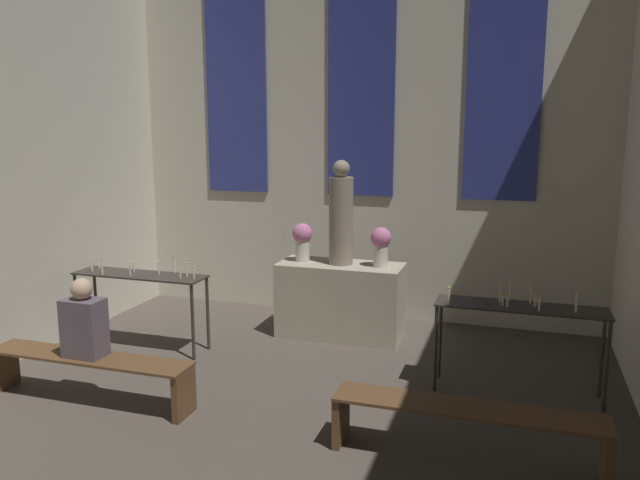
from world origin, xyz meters
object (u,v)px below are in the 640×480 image
(altar, at_px, (340,300))
(flower_vase_right, at_px, (381,244))
(statue, at_px, (341,217))
(candle_rack_left, at_px, (140,284))
(flower_vase_left, at_px, (302,239))
(pew_back_right, at_px, (466,421))
(candle_rack_right, at_px, (520,318))
(pew_back_left, at_px, (89,368))
(person_seated, at_px, (84,323))

(altar, height_order, flower_vase_right, flower_vase_right)
(altar, bearing_deg, statue, 0.00)
(statue, relative_size, flower_vase_right, 2.65)
(candle_rack_left, bearing_deg, altar, 27.74)
(flower_vase_left, relative_size, pew_back_right, 0.23)
(statue, distance_m, flower_vase_right, 0.56)
(candle_rack_right, distance_m, pew_back_left, 4.00)
(flower_vase_left, bearing_deg, flower_vase_right, 0.00)
(flower_vase_right, relative_size, candle_rack_left, 0.30)
(altar, bearing_deg, pew_back_left, -124.49)
(candle_rack_left, distance_m, person_seated, 1.43)
(flower_vase_left, distance_m, person_seated, 2.77)
(person_seated, bearing_deg, altar, 55.30)
(flower_vase_right, height_order, candle_rack_right, flower_vase_right)
(person_seated, bearing_deg, flower_vase_right, 48.41)
(candle_rack_right, relative_size, pew_back_right, 0.77)
(statue, relative_size, candle_rack_right, 0.79)
(candle_rack_right, distance_m, person_seated, 3.99)
(statue, relative_size, pew_back_right, 0.61)
(flower_vase_right, distance_m, candle_rack_right, 1.94)
(person_seated, bearing_deg, statue, 55.30)
(flower_vase_left, height_order, candle_rack_left, flower_vase_left)
(flower_vase_left, bearing_deg, pew_back_right, -48.59)
(flower_vase_right, bearing_deg, pew_back_left, -131.41)
(candle_rack_right, height_order, pew_back_right, candle_rack_right)
(statue, bearing_deg, altar, 0.00)
(altar, bearing_deg, pew_back_right, -55.51)
(pew_back_left, bearing_deg, flower_vase_left, 63.80)
(flower_vase_left, distance_m, pew_back_left, 2.86)
(flower_vase_right, distance_m, person_seated, 3.31)
(candle_rack_left, relative_size, pew_back_right, 0.77)
(candle_rack_left, xyz_separation_m, pew_back_right, (3.73, -1.39, -0.42))
(statue, bearing_deg, candle_rack_left, -152.26)
(flower_vase_left, height_order, pew_back_left, flower_vase_left)
(altar, relative_size, statue, 1.21)
(statue, bearing_deg, flower_vase_left, 180.00)
(flower_vase_right, relative_size, pew_back_left, 0.23)
(candle_rack_right, xyz_separation_m, pew_back_left, (-3.73, -1.38, -0.42))
(altar, height_order, flower_vase_left, flower_vase_left)
(altar, distance_m, candle_rack_left, 2.32)
(altar, height_order, candle_rack_right, candle_rack_right)
(statue, distance_m, pew_back_right, 3.19)
(altar, xyz_separation_m, person_seated, (-1.70, -2.46, 0.31))
(pew_back_left, relative_size, person_seated, 2.78)
(flower_vase_left, height_order, candle_rack_right, flower_vase_left)
(candle_rack_left, height_order, candle_rack_right, candle_rack_left)
(candle_rack_right, height_order, pew_back_left, candle_rack_right)
(statue, distance_m, flower_vase_left, 0.56)
(pew_back_right, bearing_deg, statue, 124.49)
(flower_vase_right, relative_size, candle_rack_right, 0.30)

